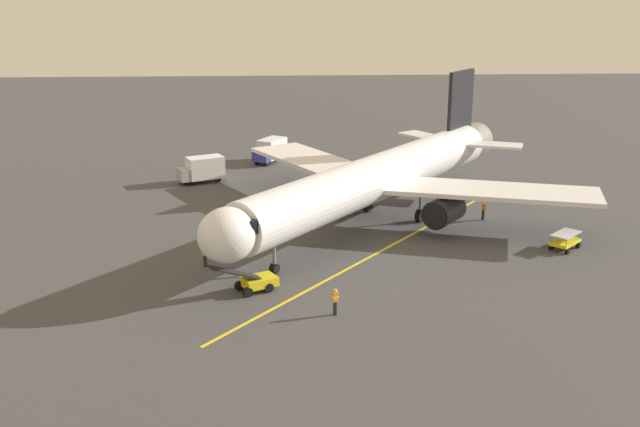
% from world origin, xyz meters
% --- Properties ---
extents(ground_plane, '(220.00, 220.00, 0.00)m').
position_xyz_m(ground_plane, '(0.00, 0.00, 0.00)').
color(ground_plane, '#424244').
extents(apron_lead_in_line, '(25.14, 31.41, 0.01)m').
position_xyz_m(apron_lead_in_line, '(-0.38, 5.08, 0.01)').
color(apron_lead_in_line, yellow).
rests_on(apron_lead_in_line, ground).
extents(airplane, '(31.91, 34.12, 11.50)m').
position_xyz_m(airplane, '(-0.55, -1.14, 4.00)').
color(airplane, white).
rests_on(airplane, ground).
extents(ground_crew_marshaller, '(0.47, 0.39, 1.71)m').
position_xyz_m(ground_crew_marshaller, '(4.30, 16.79, 0.89)').
color(ground_crew_marshaller, '#23232D').
rests_on(ground_crew_marshaller, ground).
extents(ground_crew_wing_walker, '(0.28, 0.42, 1.71)m').
position_xyz_m(ground_crew_wing_walker, '(-9.80, -1.88, 0.89)').
color(ground_crew_wing_walker, '#23232D').
rests_on(ground_crew_wing_walker, ground).
extents(ground_crew_loader, '(0.41, 0.47, 1.71)m').
position_xyz_m(ground_crew_loader, '(13.00, 8.08, 0.89)').
color(ground_crew_loader, '#23232D').
rests_on(ground_crew_loader, ground).
extents(baggage_cart_near_nose, '(2.84, 2.81, 1.27)m').
position_xyz_m(baggage_cart_near_nose, '(-14.11, 5.79, 0.66)').
color(baggage_cart_near_nose, yellow).
rests_on(baggage_cart_near_nose, ground).
extents(belt_loader_portside, '(4.61, 3.20, 2.32)m').
position_xyz_m(belt_loader_portside, '(9.29, 12.77, 0.71)').
color(belt_loader_portside, yellow).
rests_on(belt_loader_portside, ground).
extents(box_truck_starboard_side, '(5.00, 3.66, 2.62)m').
position_xyz_m(box_truck_starboard_side, '(15.55, -16.05, 1.39)').
color(box_truck_starboard_side, '#9E9EA3').
rests_on(box_truck_starboard_side, ground).
extents(box_truck_rear_apron, '(4.03, 4.95, 2.62)m').
position_xyz_m(box_truck_rear_apron, '(8.67, -24.88, 1.39)').
color(box_truck_rear_apron, '#2D3899').
rests_on(box_truck_rear_apron, ground).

